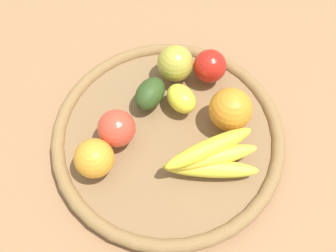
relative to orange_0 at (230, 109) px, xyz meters
The scene contains 10 objects.
ground_plane 0.15m from the orange_0, 30.15° to the right, with size 2.40×2.40×0.00m, color #956945.
basket 0.14m from the orange_0, 30.15° to the right, with size 0.46×0.46×0.04m.
orange_0 is the anchor object (origin of this frame).
banana_bunch 0.11m from the orange_0, 24.60° to the left, with size 0.18×0.14×0.06m.
apple_0 0.15m from the orange_0, 89.33° to the right, with size 0.07×0.07×0.07m, color #AAA138.
avocado 0.16m from the orange_0, 58.26° to the right, with size 0.08×0.05×0.05m, color #2C441A.
apple_1 0.11m from the orange_0, 115.00° to the right, with size 0.07×0.07×0.07m, color red.
apple_2 0.22m from the orange_0, 31.59° to the right, with size 0.07×0.07×0.07m, color #DB422E.
lemon_0 0.10m from the orange_0, 62.55° to the right, with size 0.07×0.05×0.05m, color yellow.
orange_1 0.27m from the orange_0, 19.95° to the right, with size 0.07×0.07×0.07m, color orange.
Camera 1 is at (0.23, 0.26, 0.69)m, focal length 40.38 mm.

